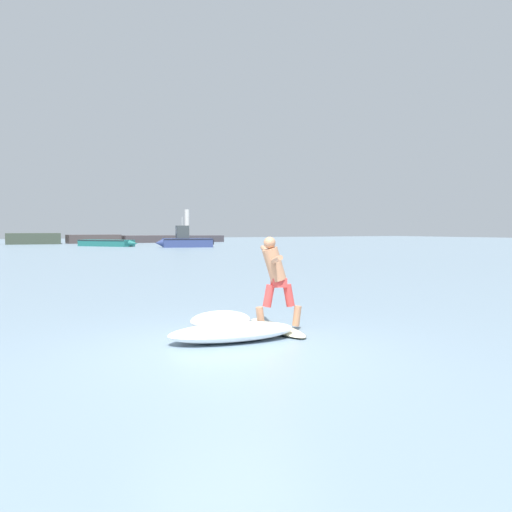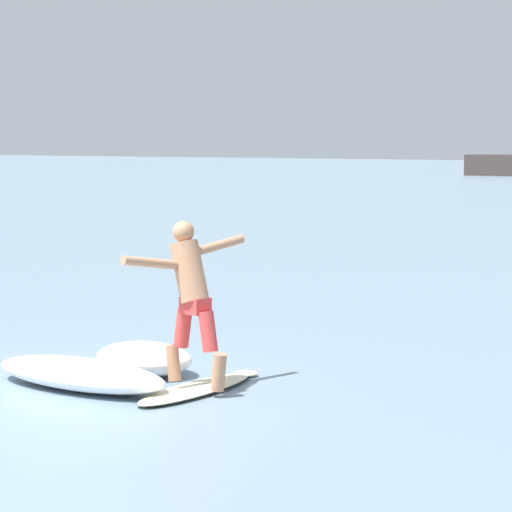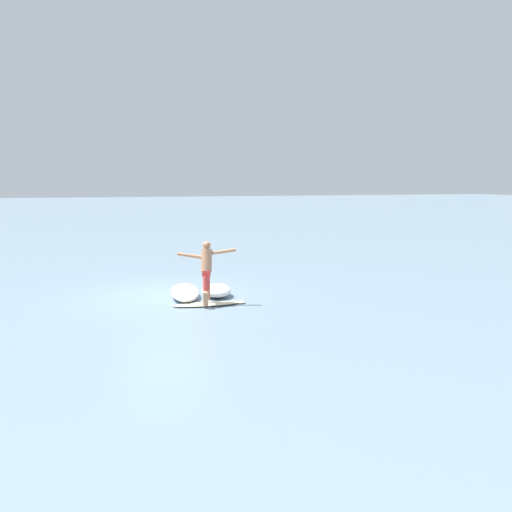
# 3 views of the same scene
# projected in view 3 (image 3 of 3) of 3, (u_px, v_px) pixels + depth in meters

# --- Properties ---
(ground_plane) EXTENTS (200.00, 200.00, 0.00)m
(ground_plane) POSITION_uv_depth(u_px,v_px,m) (165.00, 296.00, 14.17)
(ground_plane) COLOR slate
(surfboard) EXTENTS (0.61, 1.95, 0.20)m
(surfboard) POSITION_uv_depth(u_px,v_px,m) (208.00, 304.00, 13.11)
(surfboard) COLOR beige
(surfboard) RESTS_ON ground
(surfer) EXTENTS (0.85, 1.49, 1.62)m
(surfer) POSITION_uv_depth(u_px,v_px,m) (207.00, 267.00, 13.03)
(surfer) COLOR tan
(surfer) RESTS_ON surfboard
(wave_foam_at_tail) EXTENTS (2.20, 1.04, 0.29)m
(wave_foam_at_tail) POSITION_uv_depth(u_px,v_px,m) (185.00, 292.00, 14.01)
(wave_foam_at_tail) COLOR white
(wave_foam_at_tail) RESTS_ON ground
(wave_foam_at_nose) EXTENTS (1.17, 0.91, 0.34)m
(wave_foam_at_nose) POSITION_uv_depth(u_px,v_px,m) (216.00, 290.00, 14.09)
(wave_foam_at_nose) COLOR white
(wave_foam_at_nose) RESTS_ON ground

